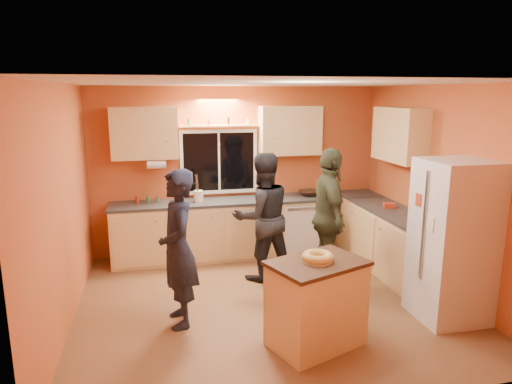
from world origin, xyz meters
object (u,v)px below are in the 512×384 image
object	(u,v)px
island	(316,303)
person_center	(262,217)
refrigerator	(453,241)
person_left	(178,249)
person_right	(329,217)

from	to	relation	value
island	person_center	bearing A→B (deg)	73.19
refrigerator	person_left	bearing A→B (deg)	170.08
person_right	refrigerator	bearing A→B (deg)	-134.88
refrigerator	island	xyz separation A→B (m)	(-1.66, -0.23, -0.45)
refrigerator	person_center	distance (m)	2.37
person_left	person_center	size ratio (longest dim) A/B	0.99
refrigerator	person_left	world-z (taller)	refrigerator
person_center	island	bearing A→B (deg)	83.54
person_left	person_center	distance (m)	1.57
island	person_left	size ratio (longest dim) A/B	0.63
refrigerator	person_center	xyz separation A→B (m)	(-1.79, 1.56, -0.03)
island	person_left	bearing A→B (deg)	129.21
refrigerator	island	size ratio (longest dim) A/B	1.67
person_left	refrigerator	bearing A→B (deg)	73.87
person_right	island	bearing A→B (deg)	160.65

